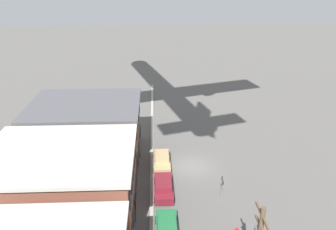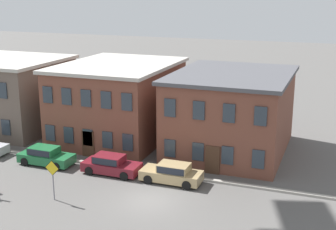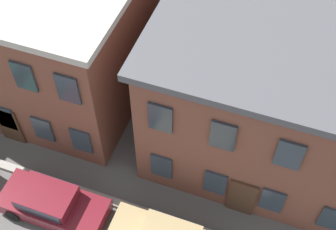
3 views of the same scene
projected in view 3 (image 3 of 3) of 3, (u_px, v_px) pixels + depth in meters
kerb_strip at (167, 220)px, 19.13m from camera, size 56.00×0.36×0.16m
apartment_midblock at (62, 3)px, 22.29m from camera, size 9.58×12.13×6.94m
apartment_far at (282, 59)px, 20.15m from camera, size 9.57×12.06×6.75m
car_maroon at (52, 203)px, 18.87m from camera, size 4.40×1.92×1.43m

